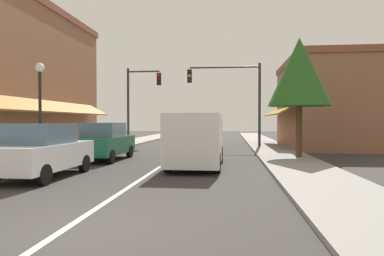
{
  "coord_description": "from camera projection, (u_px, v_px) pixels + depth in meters",
  "views": [
    {
      "loc": [
        2.8,
        -5.47,
        1.84
      ],
      "look_at": [
        0.54,
        15.35,
        1.43
      ],
      "focal_mm": 32.78,
      "sensor_mm": 36.0,
      "label": 1
    }
  ],
  "objects": [
    {
      "name": "traffic_signal_mast_arm",
      "position": [
        234.0,
        90.0,
        23.95
      ],
      "size": [
        5.02,
        0.5,
        5.79
      ],
      "color": "#333333",
      "rests_on": "ground"
    },
    {
      "name": "lane_center_stripe",
      "position": [
        188.0,
        148.0,
        23.67
      ],
      "size": [
        0.14,
        52.0,
        0.01
      ],
      "primitive_type": "cube",
      "color": "silver",
      "rests_on": "ground"
    },
    {
      "name": "storefront_right_block",
      "position": [
        327.0,
        104.0,
        24.57
      ],
      "size": [
        6.86,
        10.2,
        6.1
      ],
      "color": "#8E5B42",
      "rests_on": "ground"
    },
    {
      "name": "sidewalk_left",
      "position": [
        110.0,
        147.0,
        24.26
      ],
      "size": [
        2.6,
        56.0,
        0.12
      ],
      "primitive_type": "cube",
      "color": "gray",
      "rests_on": "ground"
    },
    {
      "name": "traffic_signal_left_corner",
      "position": [
        139.0,
        95.0,
        26.08
      ],
      "size": [
        2.63,
        0.5,
        5.79
      ],
      "color": "#333333",
      "rests_on": "ground"
    },
    {
      "name": "parked_car_nearest_left",
      "position": [
        43.0,
        151.0,
        11.36
      ],
      "size": [
        1.83,
        4.12,
        1.77
      ],
      "rotation": [
        0.0,
        0.0,
        -0.01
      ],
      "color": "silver",
      "rests_on": "ground"
    },
    {
      "name": "van_in_lane",
      "position": [
        197.0,
        138.0,
        14.05
      ],
      "size": [
        2.02,
        5.19,
        2.12
      ],
      "rotation": [
        0.0,
        0.0,
        -0.0
      ],
      "color": "silver",
      "rests_on": "ground"
    },
    {
      "name": "tree_right_near",
      "position": [
        299.0,
        72.0,
        16.71
      ],
      "size": [
        2.97,
        2.97,
        5.83
      ],
      "color": "#4C331E",
      "rests_on": "ground"
    },
    {
      "name": "street_lamp_left_near",
      "position": [
        40.0,
        96.0,
        14.06
      ],
      "size": [
        0.36,
        0.36,
        4.18
      ],
      "color": "black",
      "rests_on": "ground"
    },
    {
      "name": "parked_car_second_left",
      "position": [
        105.0,
        142.0,
        16.43
      ],
      "size": [
        1.83,
        4.12,
        1.77
      ],
      "rotation": [
        0.0,
        0.0,
        -0.01
      ],
      "color": "#0F4C33",
      "rests_on": "ground"
    },
    {
      "name": "sidewalk_right",
      "position": [
        271.0,
        148.0,
        23.08
      ],
      "size": [
        2.6,
        56.0,
        0.12
      ],
      "primitive_type": "cube",
      "color": "gray",
      "rests_on": "ground"
    },
    {
      "name": "ground_plane",
      "position": [
        188.0,
        148.0,
        23.67
      ],
      "size": [
        80.0,
        80.0,
        0.0
      ],
      "primitive_type": "plane",
      "color": "#33302D"
    }
  ]
}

